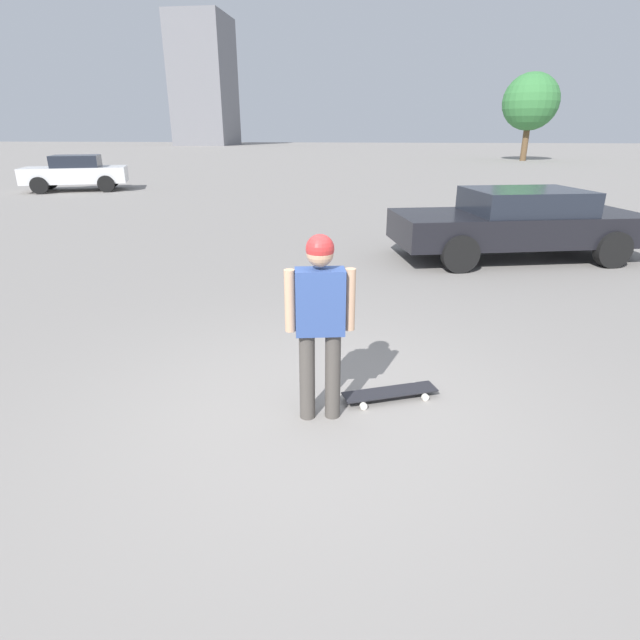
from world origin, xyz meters
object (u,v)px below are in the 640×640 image
person (320,313)px  car_parked_near (518,222)px  skateboard (390,392)px  car_parked_far (76,172)px

person → car_parked_near: bearing=53.2°
car_parked_near → skateboard: bearing=53.5°
skateboard → car_parked_near: 6.44m
car_parked_near → car_parked_far: 18.40m
person → car_parked_near: person is taller
skateboard → car_parked_near: (-5.93, 2.44, 0.65)m
car_parked_near → car_parked_far: car_parked_far is taller
skateboard → car_parked_far: 20.58m
person → skateboard: (-0.39, 0.61, -0.91)m
skateboard → car_parked_near: size_ratio=0.18×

